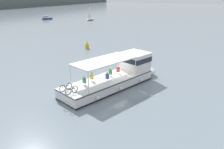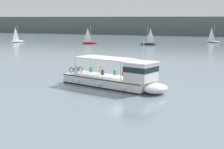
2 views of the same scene
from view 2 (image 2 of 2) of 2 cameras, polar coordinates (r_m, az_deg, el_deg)
name	(u,v)px [view 2 (image 2 of 2)]	position (r m, az deg, el deg)	size (l,w,h in m)	color
ground_plane	(125,88)	(37.33, 2.14, -2.20)	(400.00, 400.00, 0.00)	gray
distant_shoreline	(214,26)	(162.03, 16.75, 7.85)	(400.00, 28.00, 8.12)	#515B56
ferry_main	(119,79)	(36.81, 1.24, -0.75)	(13.05, 6.77, 5.32)	white
sailboat_off_stern	(213,41)	(109.94, 16.56, 5.44)	(4.90, 3.49, 5.40)	white
sailboat_off_bow	(17,41)	(110.55, -15.65, 5.50)	(2.95, 4.99, 5.40)	white
sailboat_horizon_east	(89,42)	(100.48, -3.81, 5.46)	(4.76, 3.85, 5.40)	maroon
sailboat_far_right	(149,43)	(96.65, 6.17, 5.27)	(5.00, 2.59, 5.40)	#232328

